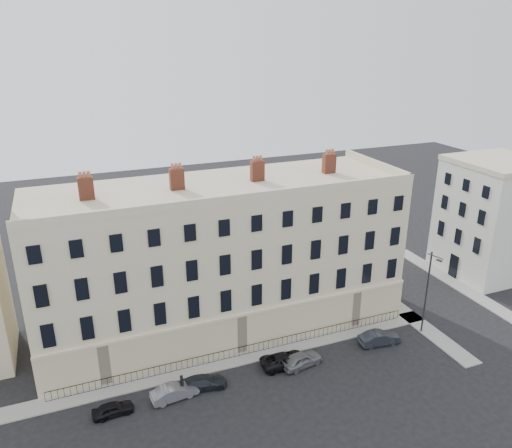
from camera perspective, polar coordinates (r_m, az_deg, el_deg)
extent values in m
plane|color=black|center=(47.06, 8.23, -16.61)|extent=(160.00, 160.00, 0.00)
cube|color=beige|center=(50.53, -4.08, -3.73)|extent=(36.00, 12.00, 15.00)
cube|color=beige|center=(48.13, -1.61, -12.51)|extent=(36.10, 0.18, 4.00)
cube|color=beige|center=(60.31, 12.70, -5.75)|extent=(0.18, 12.10, 4.00)
cube|color=beige|center=(42.50, -1.90, 2.94)|extent=(36.00, 0.35, 0.80)
cube|color=beige|center=(55.63, 13.59, 6.67)|extent=(0.35, 12.00, 0.80)
cube|color=brown|center=(45.65, -18.86, 3.87)|extent=(1.30, 0.70, 2.00)
cube|color=brown|center=(46.65, -9.03, 5.09)|extent=(1.30, 0.70, 2.00)
cube|color=brown|center=(48.95, 0.15, 6.09)|extent=(1.30, 0.70, 2.00)
cube|color=brown|center=(52.39, 8.35, 6.85)|extent=(1.30, 0.70, 2.00)
cube|color=silver|center=(68.38, 25.35, 0.45)|extent=(10.00, 10.00, 14.00)
cube|color=gray|center=(47.54, -5.89, -15.96)|extent=(48.00, 2.00, 0.12)
cube|color=gray|center=(58.89, 15.49, -8.84)|extent=(2.00, 24.00, 0.12)
cube|color=gray|center=(66.23, 21.44, -6.13)|extent=(2.00, 20.00, 0.12)
cube|color=black|center=(48.27, -1.38, -13.80)|extent=(35.00, 0.04, 0.04)
cube|color=black|center=(48.79, -1.37, -14.67)|extent=(35.00, 0.04, 0.04)
imported|color=black|center=(43.83, -16.04, -19.65)|extent=(3.32, 1.49, 1.11)
imported|color=slate|center=(44.25, -9.32, -18.40)|extent=(4.07, 1.81, 1.30)
imported|color=black|center=(45.03, -5.99, -17.53)|extent=(4.18, 2.20, 1.15)
imported|color=black|center=(47.27, 3.32, -15.26)|extent=(4.62, 2.32, 1.26)
imported|color=slate|center=(47.36, 5.22, -15.15)|extent=(4.24, 2.28, 1.37)
imported|color=#22262E|center=(51.46, 13.93, -12.52)|extent=(4.26, 1.82, 1.37)
cylinder|color=#35343A|center=(52.65, 18.89, -7.50)|extent=(0.18, 0.18, 8.94)
cylinder|color=#35343A|center=(50.18, 19.82, -3.51)|extent=(0.56, 1.64, 0.11)
cube|color=#35343A|center=(49.57, 20.19, -3.93)|extent=(0.34, 0.59, 0.13)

